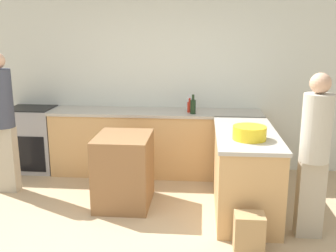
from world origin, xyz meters
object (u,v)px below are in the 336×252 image
(island_table, at_px, (124,170))
(vinegar_bottle_clear, at_px, (189,104))
(person_by_range, at_px, (2,117))
(person_at_peninsula, at_px, (314,149))
(wine_bottle_dark, at_px, (193,106))
(hot_sauce_bottle, at_px, (190,107))
(range_oven, at_px, (33,139))
(paper_bag, at_px, (249,233))
(mixing_bowl, at_px, (249,133))

(island_table, relative_size, vinegar_bottle_clear, 3.64)
(island_table, xyz_separation_m, vinegar_bottle_clear, (0.73, 1.17, 0.60))
(person_by_range, xyz_separation_m, person_at_peninsula, (3.62, -0.85, -0.07))
(island_table, bearing_deg, person_by_range, 170.76)
(wine_bottle_dark, xyz_separation_m, hot_sauce_bottle, (-0.05, 0.11, -0.03))
(range_oven, distance_m, paper_bag, 3.64)
(person_at_peninsula, height_order, paper_bag, person_at_peninsula)
(range_oven, relative_size, person_at_peninsula, 0.57)
(hot_sauce_bottle, bearing_deg, vinegar_bottle_clear, 94.90)
(range_oven, height_order, paper_bag, range_oven)
(wine_bottle_dark, height_order, person_at_peninsula, person_at_peninsula)
(range_oven, height_order, person_at_peninsula, person_at_peninsula)
(range_oven, bearing_deg, hot_sauce_bottle, -1.29)
(island_table, distance_m, wine_bottle_dark, 1.37)
(island_table, bearing_deg, vinegar_bottle_clear, 58.08)
(mixing_bowl, height_order, hot_sauce_bottle, hot_sauce_bottle)
(mixing_bowl, xyz_separation_m, paper_bag, (-0.04, -0.65, -0.81))
(island_table, distance_m, vinegar_bottle_clear, 1.51)
(island_table, relative_size, hot_sauce_bottle, 4.30)
(range_oven, height_order, vinegar_bottle_clear, vinegar_bottle_clear)
(wine_bottle_dark, relative_size, person_at_peninsula, 0.16)
(wine_bottle_dark, distance_m, person_at_peninsula, 1.96)
(hot_sauce_bottle, bearing_deg, wine_bottle_dark, -64.73)
(hot_sauce_bottle, relative_size, person_by_range, 0.11)
(hot_sauce_bottle, bearing_deg, person_by_range, -161.35)
(range_oven, distance_m, island_table, 1.94)
(mixing_bowl, relative_size, hot_sauce_bottle, 1.77)
(hot_sauce_bottle, bearing_deg, mixing_bowl, -63.77)
(person_at_peninsula, bearing_deg, paper_bag, -149.00)
(paper_bag, bearing_deg, hot_sauce_bottle, 107.57)
(range_oven, relative_size, person_by_range, 0.53)
(range_oven, distance_m, mixing_bowl, 3.38)
(range_oven, xyz_separation_m, paper_bag, (2.98, -2.07, -0.28))
(mixing_bowl, distance_m, wine_bottle_dark, 1.41)
(vinegar_bottle_clear, bearing_deg, mixing_bowl, -65.38)
(range_oven, relative_size, vinegar_bottle_clear, 4.03)
(paper_bag, bearing_deg, vinegar_bottle_clear, 106.85)
(mixing_bowl, relative_size, person_at_peninsula, 0.21)
(hot_sauce_bottle, xyz_separation_m, paper_bag, (0.64, -2.02, -0.82))
(range_oven, relative_size, mixing_bowl, 2.70)
(island_table, bearing_deg, hot_sauce_bottle, 54.65)
(vinegar_bottle_clear, bearing_deg, paper_bag, -73.15)
(person_by_range, relative_size, person_at_peninsula, 1.07)
(island_table, bearing_deg, range_oven, 145.51)
(range_oven, height_order, person_by_range, person_by_range)
(wine_bottle_dark, bearing_deg, hot_sauce_bottle, 115.27)
(island_table, bearing_deg, person_at_peninsula, -16.20)
(vinegar_bottle_clear, bearing_deg, wine_bottle_dark, -75.26)
(wine_bottle_dark, xyz_separation_m, paper_bag, (0.59, -1.91, -0.85))
(vinegar_bottle_clear, relative_size, hot_sauce_bottle, 1.18)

